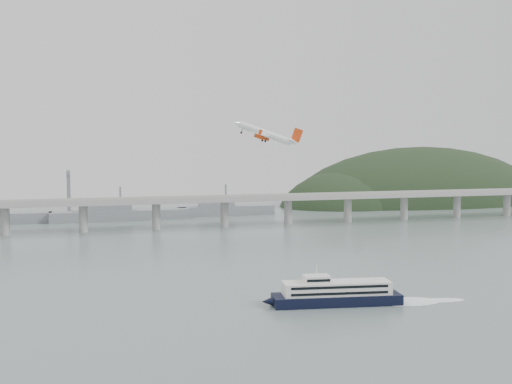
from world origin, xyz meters
name	(u,v)px	position (x,y,z in m)	size (l,w,h in m)	color
ground	(295,289)	(0.00, 0.00, 0.00)	(900.00, 900.00, 0.00)	slate
bridge	(196,204)	(-1.15, 200.00, 17.65)	(800.00, 22.00, 23.90)	#969693
headland	(433,220)	(285.18, 331.75, -19.34)	(365.00, 155.00, 156.00)	black
ferry	(337,293)	(5.80, -27.38, 3.99)	(77.79, 22.51, 14.73)	black
airliner	(266,134)	(22.51, 108.23, 66.04)	(36.99, 35.91, 17.33)	white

